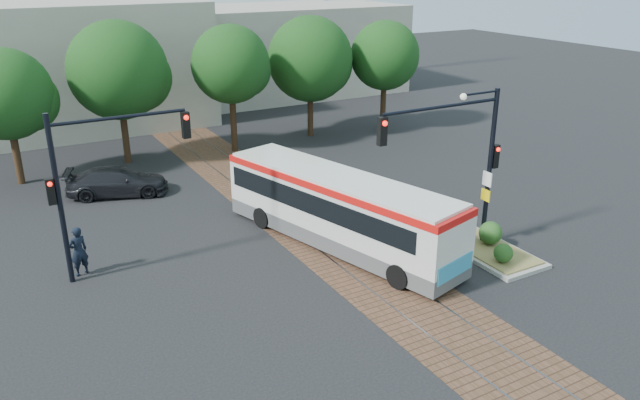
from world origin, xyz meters
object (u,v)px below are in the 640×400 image
at_px(city_bus, 338,207).
at_px(signal_pole_left, 92,172).
at_px(parked_car, 117,182).
at_px(traffic_island, 479,239).
at_px(signal_pole_main, 467,148).
at_px(officer, 78,251).

relative_size(city_bus, signal_pole_left, 1.83).
bearing_deg(parked_car, signal_pole_left, -177.33).
xyz_separation_m(traffic_island, signal_pole_main, (-0.96, 0.09, 3.83)).
bearing_deg(traffic_island, parked_car, 130.50).
distance_m(city_bus, signal_pole_main, 5.32).
relative_size(traffic_island, parked_car, 1.12).
xyz_separation_m(traffic_island, parked_car, (-10.95, 12.81, 0.35)).
bearing_deg(officer, city_bus, 148.13).
distance_m(city_bus, officer, 9.59).
height_order(officer, parked_car, officer).
distance_m(signal_pole_main, signal_pole_left, 13.14).
bearing_deg(signal_pole_left, signal_pole_main, -21.45).
distance_m(signal_pole_left, parked_car, 8.83).
bearing_deg(parked_car, officer, 176.82).
distance_m(city_bus, signal_pole_left, 9.03).
relative_size(signal_pole_main, signal_pole_left, 1.00).
bearing_deg(signal_pole_left, traffic_island, -20.36).
bearing_deg(traffic_island, signal_pole_main, 174.64).
xyz_separation_m(signal_pole_main, signal_pole_left, (-12.23, 4.80, -0.29)).
height_order(city_bus, parked_car, city_bus).
xyz_separation_m(traffic_island, signal_pole_left, (-13.19, 4.89, 3.54)).
distance_m(traffic_island, signal_pole_left, 14.50).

